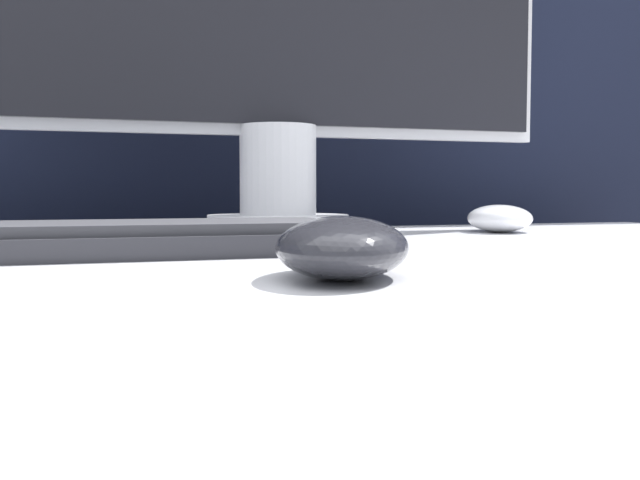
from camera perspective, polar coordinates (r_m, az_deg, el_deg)
partition_panel at (r=1.09m, az=-12.60°, el=-5.77°), size 5.00×0.03×1.25m
computer_mouse_near at (r=0.40m, az=1.70°, el=-0.55°), size 0.11×0.14×0.03m
keyboard at (r=0.58m, az=-16.72°, el=0.07°), size 0.39×0.15×0.02m
computer_mouse_far at (r=0.89m, az=13.53°, el=1.61°), size 0.11×0.13×0.03m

